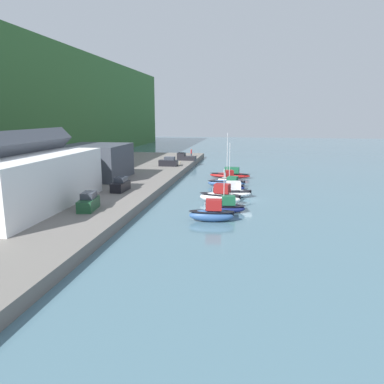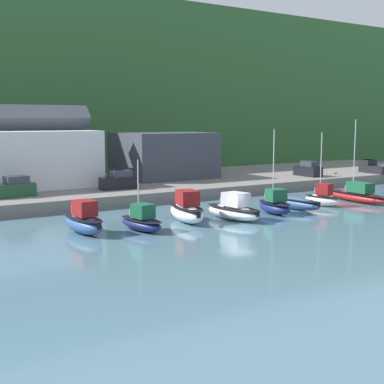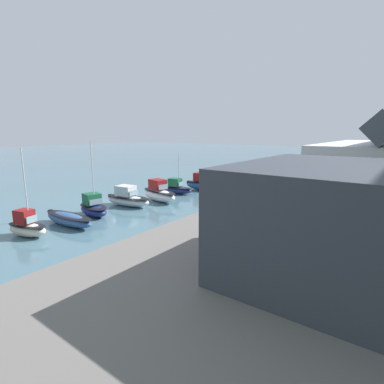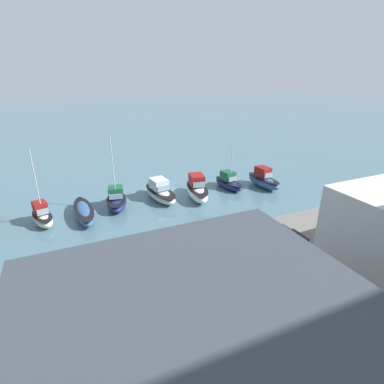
# 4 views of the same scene
# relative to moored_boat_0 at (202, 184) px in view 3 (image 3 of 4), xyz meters

# --- Properties ---
(ground_plane) EXTENTS (320.00, 320.00, 0.00)m
(ground_plane) POSITION_rel_moored_boat_0_xyz_m (12.94, -3.66, -1.02)
(ground_plane) COLOR slate
(quay_promenade) EXTENTS (112.32, 23.20, 1.29)m
(quay_promenade) POSITION_rel_moored_boat_0_xyz_m (12.94, 21.58, -0.37)
(quay_promenade) COLOR slate
(quay_promenade) RESTS_ON ground_plane
(yacht_club_building) EXTENTS (12.07, 10.79, 6.19)m
(yacht_club_building) POSITION_rel_moored_boat_0_xyz_m (20.80, 23.87, 3.37)
(yacht_club_building) COLOR #3D424C
(yacht_club_building) RESTS_ON quay_promenade
(moored_boat_0) EXTENTS (2.49, 5.76, 2.76)m
(moored_boat_0) POSITION_rel_moored_boat_0_xyz_m (0.00, 0.00, 0.00)
(moored_boat_0) COLOR #33568E
(moored_boat_0) RESTS_ON ground_plane
(moored_boat_1) EXTENTS (2.63, 5.32, 5.92)m
(moored_boat_1) POSITION_rel_moored_boat_0_xyz_m (4.47, -1.53, -0.18)
(moored_boat_1) COLOR navy
(moored_boat_1) RESTS_ON ground_plane
(moored_boat_2) EXTENTS (3.44, 6.65, 2.92)m
(moored_boat_2) POSITION_rel_moored_boat_0_xyz_m (9.70, -0.21, 0.07)
(moored_boat_2) COLOR white
(moored_boat_2) RESTS_ON ground_plane
(moored_boat_3) EXTENTS (3.27, 6.71, 2.56)m
(moored_boat_3) POSITION_rel_moored_boat_0_xyz_m (13.97, -1.63, -0.08)
(moored_boat_3) COLOR silver
(moored_boat_3) RESTS_ON ground_plane
(moored_boat_4) EXTENTS (3.09, 5.15, 8.27)m
(moored_boat_4) POSITION_rel_moored_boat_0_xyz_m (19.27, -1.26, -0.10)
(moored_boat_4) COLOR navy
(moored_boat_4) RESTS_ON ground_plane
(moored_boat_5) EXTENTS (2.15, 6.98, 1.23)m
(moored_boat_5) POSITION_rel_moored_boat_0_xyz_m (22.93, -0.18, -0.36)
(moored_boat_5) COLOR #33568E
(moored_boat_5) RESTS_ON ground_plane
(moored_boat_6) EXTENTS (2.70, 4.42, 7.90)m
(moored_boat_6) POSITION_rel_moored_boat_0_xyz_m (26.90, -0.28, -0.11)
(moored_boat_6) COLOR white
(moored_boat_6) RESTS_ON ground_plane
(parked_car_0) EXTENTS (4.25, 1.92, 2.16)m
(parked_car_0) POSITION_rel_moored_boat_0_xyz_m (10.11, 15.31, 1.19)
(parked_car_0) COLOR black
(parked_car_0) RESTS_ON quay_promenade
(parked_car_2) EXTENTS (4.41, 2.38, 2.16)m
(parked_car_2) POSITION_rel_moored_boat_0_xyz_m (-1.70, 15.21, 1.19)
(parked_car_2) COLOR #1E4C2D
(parked_car_2) RESTS_ON quay_promenade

